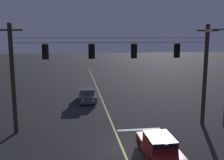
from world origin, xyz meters
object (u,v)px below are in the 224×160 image
at_px(traffic_light_leftmost, 45,52).
at_px(traffic_light_centre, 134,51).
at_px(street_lamp_corner, 224,68).
at_px(car_waiting_near_lane, 159,147).
at_px(car_oncoming_lead, 87,95).
at_px(traffic_light_left_inner, 92,51).
at_px(traffic_light_right_inner, 178,51).

distance_m(traffic_light_leftmost, traffic_light_centre, 6.64).
bearing_deg(street_lamp_corner, car_waiting_near_lane, -144.87).
bearing_deg(car_waiting_near_lane, street_lamp_corner, 35.13).
relative_size(traffic_light_leftmost, car_oncoming_lead, 0.28).
relative_size(traffic_light_left_inner, traffic_light_centre, 1.00).
bearing_deg(traffic_light_centre, traffic_light_left_inner, 180.00).
relative_size(traffic_light_left_inner, car_waiting_near_lane, 0.28).
distance_m(traffic_light_centre, car_waiting_near_lane, 7.63).
distance_m(car_oncoming_lead, street_lamp_corner, 14.68).
height_order(traffic_light_left_inner, street_lamp_corner, street_lamp_corner).
height_order(traffic_light_leftmost, traffic_light_left_inner, same).
height_order(traffic_light_centre, car_oncoming_lead, traffic_light_centre).
relative_size(car_oncoming_lead, street_lamp_corner, 0.57).
bearing_deg(traffic_light_leftmost, street_lamp_corner, -2.84).
xyz_separation_m(traffic_light_left_inner, street_lamp_corner, (10.27, -0.68, -1.36)).
bearing_deg(traffic_light_left_inner, traffic_light_leftmost, 180.00).
relative_size(traffic_light_right_inner, car_waiting_near_lane, 0.28).
bearing_deg(street_lamp_corner, traffic_light_centre, 174.49).
xyz_separation_m(traffic_light_leftmost, car_oncoming_lead, (3.40, 9.01, -5.41)).
relative_size(traffic_light_leftmost, street_lamp_corner, 0.16).
bearing_deg(traffic_light_centre, traffic_light_leftmost, 180.00).
bearing_deg(street_lamp_corner, traffic_light_left_inner, 176.23).
height_order(traffic_light_leftmost, car_oncoming_lead, traffic_light_leftmost).
bearing_deg(traffic_light_right_inner, traffic_light_centre, 180.00).
bearing_deg(traffic_light_leftmost, car_oncoming_lead, 69.34).
distance_m(traffic_light_leftmost, street_lamp_corner, 13.74).
distance_m(traffic_light_centre, car_oncoming_lead, 11.00).
bearing_deg(car_oncoming_lead, traffic_light_centre, -70.23).
bearing_deg(traffic_light_leftmost, traffic_light_centre, 0.00).
bearing_deg(traffic_light_leftmost, car_waiting_near_lane, -37.50).
height_order(traffic_light_left_inner, traffic_light_centre, same).
relative_size(traffic_light_left_inner, traffic_light_right_inner, 1.00).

